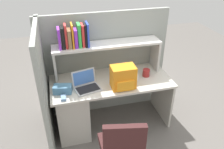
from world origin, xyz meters
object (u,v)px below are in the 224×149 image
(laptop, at_px, (86,85))
(backpack, at_px, (123,77))
(snack_canister, at_px, (146,73))
(tissue_box, at_px, (63,89))
(computer_mouse, at_px, (63,98))
(paper_cup, at_px, (135,77))

(laptop, relative_size, backpack, 1.20)
(snack_canister, bearing_deg, tissue_box, -173.95)
(laptop, xyz_separation_m, computer_mouse, (-0.30, -0.16, -0.03))
(paper_cup, height_order, snack_canister, snack_canister)
(computer_mouse, bearing_deg, tissue_box, 90.76)
(laptop, distance_m, paper_cup, 0.67)
(paper_cup, xyz_separation_m, tissue_box, (-0.96, -0.06, 0.00))
(tissue_box, bearing_deg, computer_mouse, -78.23)
(backpack, height_order, computer_mouse, backpack)
(backpack, distance_m, snack_canister, 0.44)
(computer_mouse, xyz_separation_m, snack_canister, (1.14, 0.26, 0.03))
(paper_cup, distance_m, tissue_box, 0.96)
(tissue_box, bearing_deg, paper_cup, 16.94)
(computer_mouse, height_order, snack_canister, snack_canister)
(snack_canister, bearing_deg, backpack, -154.40)
(computer_mouse, distance_m, paper_cup, 0.98)
(laptop, bearing_deg, snack_canister, 6.26)
(backpack, bearing_deg, laptop, 168.48)
(computer_mouse, distance_m, tissue_box, 0.14)
(backpack, distance_m, paper_cup, 0.26)
(computer_mouse, relative_size, snack_canister, 1.02)
(backpack, xyz_separation_m, computer_mouse, (-0.75, -0.07, -0.13))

